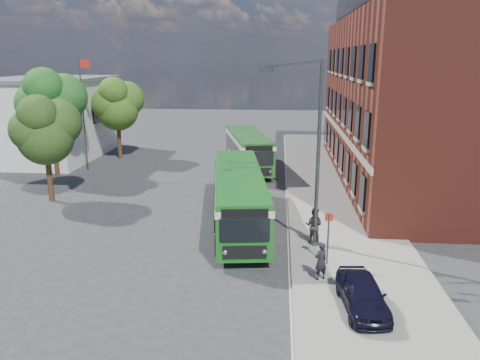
# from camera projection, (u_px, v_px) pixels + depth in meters

# --- Properties ---
(ground) EXTENTS (120.00, 120.00, 0.00)m
(ground) POSITION_uv_depth(u_px,v_px,m) (215.00, 230.00, 25.42)
(ground) COLOR #2A2A2D
(ground) RESTS_ON ground
(pavement) EXTENTS (6.00, 48.00, 0.15)m
(pavement) POSITION_uv_depth(u_px,v_px,m) (331.00, 191.00, 32.54)
(pavement) COLOR gray
(pavement) RESTS_ON ground
(kerb_line) EXTENTS (0.12, 48.00, 0.01)m
(kerb_line) POSITION_uv_depth(u_px,v_px,m) (287.00, 191.00, 32.80)
(kerb_line) COLOR beige
(kerb_line) RESTS_ON ground
(brick_office) EXTENTS (12.10, 26.00, 14.20)m
(brick_office) POSITION_uv_depth(u_px,v_px,m) (427.00, 87.00, 34.06)
(brick_office) COLOR maroon
(brick_office) RESTS_ON ground
(white_building) EXTENTS (9.40, 13.40, 7.30)m
(white_building) POSITION_uv_depth(u_px,v_px,m) (49.00, 118.00, 43.32)
(white_building) COLOR silver
(white_building) RESTS_ON ground
(flagpole) EXTENTS (0.95, 0.10, 9.00)m
(flagpole) POSITION_uv_depth(u_px,v_px,m) (84.00, 110.00, 37.72)
(flagpole) COLOR #383B3D
(flagpole) RESTS_ON ground
(street_lamp) EXTENTS (2.96, 2.38, 9.00)m
(street_lamp) POSITION_uv_depth(u_px,v_px,m) (311.00, 152.00, 21.88)
(street_lamp) COLOR #383B3D
(street_lamp) RESTS_ON ground
(bus_stop_sign) EXTENTS (0.35, 0.08, 2.52)m
(bus_stop_sign) POSITION_uv_depth(u_px,v_px,m) (328.00, 235.00, 20.53)
(bus_stop_sign) COLOR #383B3D
(bus_stop_sign) RESTS_ON ground
(bus_front) EXTENTS (4.12, 12.50, 3.02)m
(bus_front) POSITION_uv_depth(u_px,v_px,m) (239.00, 193.00, 25.81)
(bus_front) COLOR #185F1B
(bus_front) RESTS_ON ground
(bus_rear) EXTENTS (4.75, 10.22, 3.02)m
(bus_rear) POSITION_uv_depth(u_px,v_px,m) (248.00, 148.00, 38.75)
(bus_rear) COLOR #1D5B1E
(bus_rear) RESTS_ON ground
(parked_car) EXTENTS (1.76, 3.75, 1.24)m
(parked_car) POSITION_uv_depth(u_px,v_px,m) (362.00, 293.00, 16.98)
(parked_car) COLOR black
(parked_car) RESTS_ON pavement
(pedestrian_a) EXTENTS (0.71, 0.65, 1.63)m
(pedestrian_a) POSITION_uv_depth(u_px,v_px,m) (321.00, 261.00, 19.20)
(pedestrian_a) COLOR black
(pedestrian_a) RESTS_ON pavement
(pedestrian_b) EXTENTS (1.07, 0.95, 1.82)m
(pedestrian_b) POSITION_uv_depth(u_px,v_px,m) (314.00, 225.00, 23.00)
(pedestrian_b) COLOR black
(pedestrian_b) RESTS_ON pavement
(tree_left) EXTENTS (4.10, 3.90, 6.92)m
(tree_left) POSITION_uv_depth(u_px,v_px,m) (45.00, 129.00, 29.32)
(tree_left) COLOR #362113
(tree_left) RESTS_ON ground
(tree_mid) EXTENTS (4.97, 4.73, 8.40)m
(tree_mid) POSITION_uv_depth(u_px,v_px,m) (51.00, 103.00, 35.61)
(tree_mid) COLOR #362113
(tree_mid) RESTS_ON ground
(tree_right) EXTENTS (4.41, 4.20, 7.45)m
(tree_right) POSITION_uv_depth(u_px,v_px,m) (117.00, 104.00, 41.95)
(tree_right) COLOR #362113
(tree_right) RESTS_ON ground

